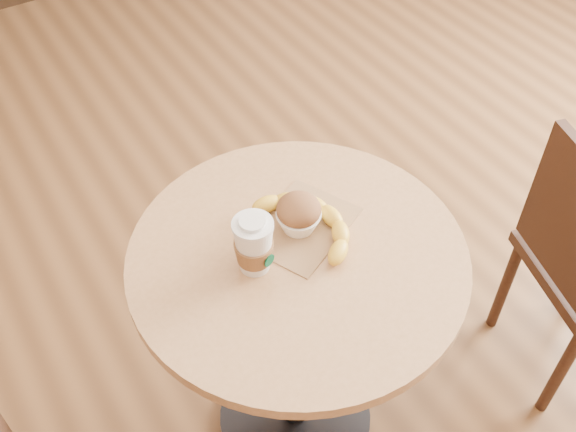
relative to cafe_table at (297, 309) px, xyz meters
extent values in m
plane|color=brown|center=(0.07, -0.08, -0.55)|extent=(7.00, 7.00, 0.00)
cylinder|color=black|center=(0.00, 0.00, -0.53)|extent=(0.44, 0.44, 0.02)
cylinder|color=black|center=(0.00, 0.00, -0.17)|extent=(0.07, 0.07, 0.72)
cylinder|color=#AF7E50|center=(0.00, 0.00, 0.19)|extent=(0.74, 0.74, 0.03)
cylinder|color=#341D12|center=(0.64, -0.36, -0.34)|extent=(0.03, 0.03, 0.41)
cylinder|color=#341D12|center=(0.73, -0.06, -0.34)|extent=(0.03, 0.03, 0.41)
cube|color=#341D12|center=(0.68, -0.21, 0.10)|extent=(0.12, 0.34, 0.39)
cube|color=#936C47|center=(0.05, 0.06, 0.21)|extent=(0.29, 0.27, 0.00)
cylinder|color=white|center=(-0.10, 0.02, 0.33)|extent=(0.08, 0.08, 0.01)
cylinder|color=white|center=(-0.10, 0.02, 0.34)|extent=(0.05, 0.05, 0.01)
cylinder|color=#064427|center=(-0.08, -0.02, 0.25)|extent=(0.03, 0.01, 0.03)
ellipsoid|color=brown|center=(0.04, 0.06, 0.27)|extent=(0.10, 0.10, 0.06)
ellipsoid|color=beige|center=(0.04, 0.06, 0.29)|extent=(0.04, 0.04, 0.02)
camera|label=1|loc=(-0.51, -0.78, 1.31)|focal=42.00mm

